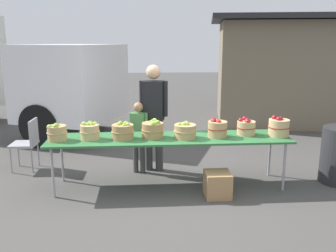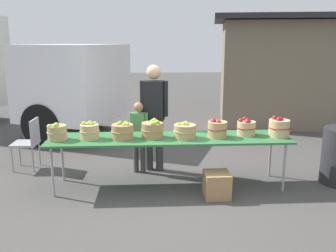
% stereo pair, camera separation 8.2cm
% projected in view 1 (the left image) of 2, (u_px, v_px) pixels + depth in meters
% --- Properties ---
extents(ground_plane, '(40.00, 40.00, 0.00)m').
position_uv_depth(ground_plane, '(169.00, 185.00, 5.40)').
color(ground_plane, '#474442').
extents(market_table, '(3.50, 0.76, 0.75)m').
position_uv_depth(market_table, '(169.00, 139.00, 5.24)').
color(market_table, '#2D6B38').
rests_on(market_table, ground).
extents(apple_basket_green_0, '(0.28, 0.28, 0.26)m').
position_uv_depth(apple_basket_green_0, '(57.00, 132.00, 5.05)').
color(apple_basket_green_0, tan).
rests_on(apple_basket_green_0, market_table).
extents(apple_basket_green_1, '(0.28, 0.28, 0.26)m').
position_uv_depth(apple_basket_green_1, '(90.00, 131.00, 5.11)').
color(apple_basket_green_1, tan).
rests_on(apple_basket_green_1, market_table).
extents(apple_basket_green_2, '(0.33, 0.33, 0.26)m').
position_uv_depth(apple_basket_green_2, '(123.00, 131.00, 5.12)').
color(apple_basket_green_2, '#A87F51').
rests_on(apple_basket_green_2, market_table).
extents(apple_basket_green_3, '(0.33, 0.33, 0.27)m').
position_uv_depth(apple_basket_green_3, '(153.00, 130.00, 5.18)').
color(apple_basket_green_3, '#A87F51').
rests_on(apple_basket_green_3, market_table).
extents(apple_basket_green_4, '(0.33, 0.33, 0.25)m').
position_uv_depth(apple_basket_green_4, '(185.00, 131.00, 5.17)').
color(apple_basket_green_4, tan).
rests_on(apple_basket_green_4, market_table).
extents(apple_basket_red_0, '(0.30, 0.30, 0.28)m').
position_uv_depth(apple_basket_red_0, '(217.00, 128.00, 5.23)').
color(apple_basket_red_0, tan).
rests_on(apple_basket_red_0, market_table).
extents(apple_basket_red_1, '(0.29, 0.29, 0.26)m').
position_uv_depth(apple_basket_red_1, '(246.00, 127.00, 5.36)').
color(apple_basket_red_1, tan).
rests_on(apple_basket_red_1, market_table).
extents(apple_basket_red_2, '(0.32, 0.32, 0.30)m').
position_uv_depth(apple_basket_red_2, '(279.00, 127.00, 5.28)').
color(apple_basket_red_2, tan).
rests_on(apple_basket_red_2, market_table).
extents(vendor_adult, '(0.46, 0.30, 1.76)m').
position_uv_depth(vendor_adult, '(154.00, 110.00, 5.83)').
color(vendor_adult, '#3F3F3F').
rests_on(vendor_adult, ground).
extents(child_customer, '(0.30, 0.21, 1.17)m').
position_uv_depth(child_customer, '(139.00, 132.00, 5.79)').
color(child_customer, '#3F3F3F').
rests_on(child_customer, ground).
extents(food_kiosk, '(3.96, 3.48, 2.74)m').
position_uv_depth(food_kiosk, '(277.00, 69.00, 9.55)').
color(food_kiosk, '#726651').
rests_on(food_kiosk, ground).
extents(folding_chair, '(0.41, 0.41, 0.86)m').
position_uv_depth(folding_chair, '(28.00, 140.00, 5.98)').
color(folding_chair, '#99999E').
rests_on(folding_chair, ground).
extents(produce_crate, '(0.35, 0.35, 0.35)m').
position_uv_depth(produce_crate, '(217.00, 184.00, 4.99)').
color(produce_crate, '#A87F51').
rests_on(produce_crate, ground).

